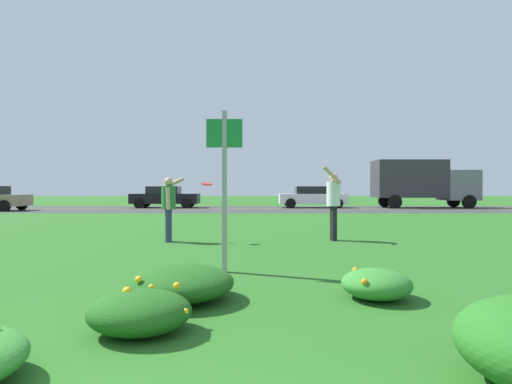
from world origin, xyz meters
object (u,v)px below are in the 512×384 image
(person_catcher_white_shirt, at_px, (335,200))
(frisbee_red, at_px, (208,184))
(sign_post_near_path, at_px, (226,174))
(box_truck_gray, at_px, (424,181))
(car_black_center_left, at_px, (167,197))
(person_thrower_green_shirt, at_px, (170,203))
(car_white_center_right, at_px, (314,197))

(person_catcher_white_shirt, xyz_separation_m, frisbee_red, (-3.14, -0.34, 0.40))
(sign_post_near_path, bearing_deg, person_catcher_white_shirt, 59.10)
(person_catcher_white_shirt, bearing_deg, box_truck_gray, 62.88)
(car_black_center_left, bearing_deg, box_truck_gray, -0.00)
(sign_post_near_path, height_order, car_black_center_left, sign_post_near_path)
(sign_post_near_path, relative_size, frisbee_red, 9.29)
(person_thrower_green_shirt, bearing_deg, person_catcher_white_shirt, 3.79)
(car_black_center_left, xyz_separation_m, car_white_center_right, (9.97, 0.00, 0.00))
(car_white_center_right, height_order, box_truck_gray, box_truck_gray)
(person_catcher_white_shirt, distance_m, frisbee_red, 3.19)
(car_black_center_left, height_order, car_white_center_right, same)
(person_thrower_green_shirt, relative_size, person_catcher_white_shirt, 0.85)
(car_black_center_left, bearing_deg, frisbee_red, -74.99)
(person_thrower_green_shirt, relative_size, frisbee_red, 5.88)
(person_catcher_white_shirt, distance_m, car_white_center_right, 18.26)
(person_thrower_green_shirt, height_order, car_white_center_right, person_thrower_green_shirt)
(sign_post_near_path, height_order, box_truck_gray, box_truck_gray)
(person_catcher_white_shirt, bearing_deg, car_white_center_right, 84.13)
(sign_post_near_path, distance_m, box_truck_gray, 25.13)
(sign_post_near_path, distance_m, person_catcher_white_shirt, 4.76)
(person_thrower_green_shirt, relative_size, box_truck_gray, 0.24)
(sign_post_near_path, xyz_separation_m, person_catcher_white_shirt, (2.43, 4.06, -0.51))
(person_thrower_green_shirt, distance_m, box_truck_gray, 22.79)
(frisbee_red, bearing_deg, car_black_center_left, 105.01)
(person_catcher_white_shirt, distance_m, car_black_center_left, 19.89)
(sign_post_near_path, bearing_deg, frisbee_red, 100.83)
(person_thrower_green_shirt, distance_m, frisbee_red, 1.05)
(person_catcher_white_shirt, bearing_deg, car_black_center_left, 114.05)
(car_white_center_right, xyz_separation_m, box_truck_gray, (7.43, -0.00, 1.06))
(person_catcher_white_shirt, xyz_separation_m, car_white_center_right, (1.87, 18.16, -0.28))
(person_catcher_white_shirt, distance_m, box_truck_gray, 20.42)
(person_thrower_green_shirt, height_order, person_catcher_white_shirt, person_catcher_white_shirt)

